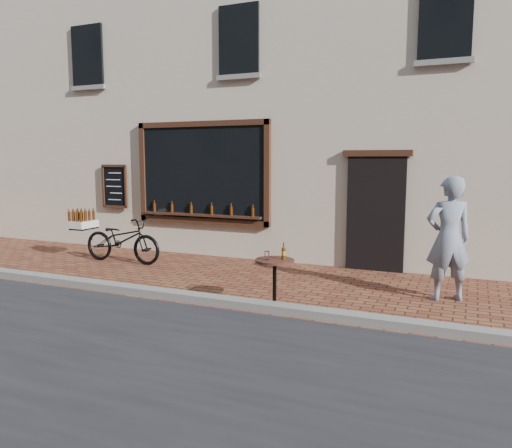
% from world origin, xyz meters
% --- Properties ---
extents(ground, '(90.00, 90.00, 0.00)m').
position_xyz_m(ground, '(0.00, 0.00, 0.00)').
color(ground, '#5B2A1D').
rests_on(ground, ground).
extents(kerb, '(90.00, 0.25, 0.12)m').
position_xyz_m(kerb, '(0.00, 0.20, 0.06)').
color(kerb, slate).
rests_on(kerb, ground).
extents(shop_building, '(28.00, 6.20, 10.00)m').
position_xyz_m(shop_building, '(0.00, 6.50, 5.00)').
color(shop_building, '#BEAC96').
rests_on(shop_building, ground).
extents(cargo_bicycle, '(2.18, 0.65, 1.04)m').
position_xyz_m(cargo_bicycle, '(-3.10, 2.10, 0.49)').
color(cargo_bicycle, black).
rests_on(cargo_bicycle, ground).
extents(bistro_table, '(0.57, 0.57, 0.97)m').
position_xyz_m(bistro_table, '(1.05, 0.35, 0.52)').
color(bistro_table, black).
rests_on(bistro_table, ground).
extents(pedestrian, '(0.82, 0.71, 1.91)m').
position_xyz_m(pedestrian, '(3.29, 1.84, 0.95)').
color(pedestrian, slate).
rests_on(pedestrian, ground).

